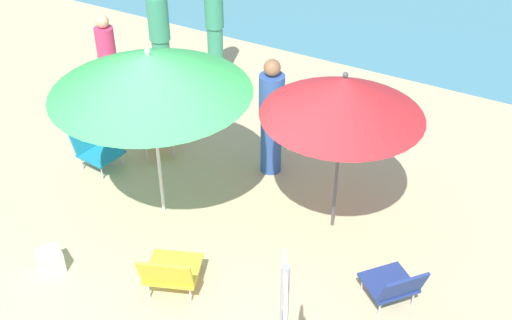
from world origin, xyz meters
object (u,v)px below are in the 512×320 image
beach_chair_d (95,147)px  person_d (271,117)px  person_a (160,35)px  umbrella_red (344,97)px  beach_chair_a (170,271)px  beach_bag (51,261)px  beach_chair_b (154,127)px  beach_chair_c (394,285)px  person_c (215,28)px  person_b (109,65)px  umbrella_green (149,73)px

beach_chair_d → person_d: bearing=33.0°
person_a → umbrella_red: bearing=43.4°
beach_chair_a → beach_bag: beach_chair_a is taller
beach_chair_b → person_d: size_ratio=0.42×
beach_chair_b → beach_chair_c: bearing=23.9°
umbrella_red → beach_chair_d: (-3.23, -0.41, -1.44)m
person_a → person_c: bearing=108.2°
beach_chair_d → person_d: person_d is taller
beach_chair_a → person_b: (-2.90, 2.60, 0.48)m
beach_chair_a → beach_chair_b: size_ratio=1.13×
umbrella_green → person_d: umbrella_green is taller
beach_chair_a → beach_chair_c: 2.26m
beach_chair_c → beach_chair_a: bearing=64.9°
beach_chair_d → person_c: person_c is taller
umbrella_red → person_a: bearing=153.3°
beach_bag → beach_chair_d: bearing=116.5°
umbrella_green → umbrella_red: bearing=21.6°
person_a → beach_bag: person_a is taller
beach_chair_c → beach_bag: bearing=61.1°
umbrella_red → person_d: 1.61m
beach_chair_b → beach_chair_d: beach_chair_b is taller
beach_chair_b → person_d: bearing=53.0°
umbrella_red → beach_chair_b: bearing=174.4°
person_c → person_d: (2.00, -1.84, -0.08)m
beach_chair_c → beach_bag: 3.64m
umbrella_green → person_b: umbrella_green is taller
beach_chair_c → person_d: bearing=5.7°
umbrella_green → beach_chair_d: bearing=165.5°
beach_bag → person_d: bearing=67.0°
umbrella_red → person_c: umbrella_red is taller
beach_chair_c → person_b: 5.23m
umbrella_red → beach_bag: (-2.35, -2.17, -1.60)m
umbrella_red → beach_chair_d: bearing=-172.8°
beach_chair_c → beach_chair_d: (-4.26, 0.45, 0.00)m
umbrella_green → umbrella_red: size_ratio=1.09×
person_c → umbrella_red: bearing=99.3°
beach_chair_c → person_d: person_d is taller
person_a → person_b: person_a is taller
person_a → person_d: bearing=44.2°
person_b → person_c: bearing=-115.7°
umbrella_red → beach_chair_a: 2.52m
beach_chair_a → person_d: bearing=-18.2°
umbrella_red → beach_chair_c: (1.03, -0.85, -1.45)m
person_a → person_b: (-0.07, -1.15, -0.04)m
beach_chair_a → beach_chair_d: 2.63m
person_b → beach_bag: (1.56, -2.96, -0.66)m
person_c → beach_bag: person_c is taller
beach_chair_a → person_d: 2.50m
umbrella_green → person_a: size_ratio=1.33×
beach_chair_d → person_d: 2.37m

